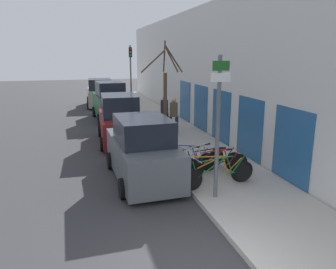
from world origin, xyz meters
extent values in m
plane|color=#333335|center=(0.00, 11.20, 0.00)|extent=(80.00, 80.00, 0.00)
cube|color=#ADA89E|center=(2.60, 14.00, 0.07)|extent=(3.20, 32.00, 0.15)
cube|color=silver|center=(4.35, 14.00, 3.25)|extent=(0.20, 32.00, 6.50)
cube|color=#26598C|center=(4.23, 3.62, 1.32)|extent=(0.03, 1.85, 2.34)
cube|color=#26598C|center=(4.23, 6.21, 1.32)|extent=(0.03, 1.85, 2.34)
cube|color=#26598C|center=(4.23, 8.81, 1.32)|extent=(0.03, 1.85, 2.34)
cube|color=#26598C|center=(4.23, 11.41, 1.32)|extent=(0.03, 1.85, 2.34)
cube|color=#26598C|center=(4.23, 14.01, 1.32)|extent=(0.03, 1.85, 2.34)
cylinder|color=#595B60|center=(1.54, 3.21, 2.11)|extent=(0.11, 0.11, 3.92)
cube|color=#19591E|center=(1.54, 3.14, 3.80)|extent=(0.47, 0.02, 0.25)
cube|color=white|center=(1.54, 3.14, 3.50)|extent=(0.56, 0.02, 0.23)
cylinder|color=black|center=(1.05, 3.77, 0.48)|extent=(0.67, 0.12, 0.67)
cylinder|color=black|center=(2.85, 4.01, 0.48)|extent=(0.67, 0.12, 0.67)
cylinder|color=#197233|center=(1.72, 3.86, 0.79)|extent=(1.01, 0.17, 0.55)
cylinder|color=#197233|center=(1.81, 3.87, 1.03)|extent=(1.18, 0.19, 0.09)
cylinder|color=#197233|center=(2.31, 3.93, 0.77)|extent=(0.22, 0.06, 0.48)
cylinder|color=#197233|center=(2.53, 3.96, 0.51)|extent=(0.64, 0.11, 0.08)
cylinder|color=#197233|center=(2.62, 3.98, 0.74)|extent=(0.48, 0.09, 0.54)
cylinder|color=#197233|center=(1.14, 3.78, 0.77)|extent=(0.22, 0.06, 0.58)
cube|color=black|center=(2.40, 3.95, 1.02)|extent=(0.21, 0.11, 0.04)
cylinder|color=#99999E|center=(1.23, 3.79, 1.05)|extent=(0.08, 0.44, 0.02)
cylinder|color=black|center=(1.15, 4.49, 0.47)|extent=(0.61, 0.22, 0.63)
cylinder|color=black|center=(2.74, 3.99, 0.47)|extent=(0.61, 0.22, 0.63)
cylinder|color=orange|center=(1.75, 4.30, 0.76)|extent=(0.90, 0.31, 0.52)
cylinder|color=orange|center=(1.83, 4.28, 0.98)|extent=(1.04, 0.36, 0.08)
cylinder|color=orange|center=(2.26, 4.14, 0.74)|extent=(0.20, 0.09, 0.46)
cylinder|color=orange|center=(2.46, 4.08, 0.49)|extent=(0.57, 0.20, 0.08)
cylinder|color=orange|center=(2.54, 4.05, 0.71)|extent=(0.43, 0.16, 0.51)
cylinder|color=orange|center=(1.23, 4.46, 0.74)|extent=(0.20, 0.09, 0.55)
cube|color=black|center=(2.34, 4.11, 0.98)|extent=(0.21, 0.14, 0.04)
cylinder|color=#99999E|center=(1.31, 4.44, 1.00)|extent=(0.16, 0.43, 0.02)
cylinder|color=black|center=(1.50, 4.72, 0.47)|extent=(0.65, 0.08, 0.65)
cylinder|color=black|center=(3.11, 4.83, 0.47)|extent=(0.65, 0.08, 0.65)
cylinder|color=red|center=(2.10, 4.76, 0.77)|extent=(0.91, 0.09, 0.53)
cylinder|color=red|center=(2.18, 4.77, 1.00)|extent=(1.05, 0.10, 0.08)
cylinder|color=red|center=(2.62, 4.80, 0.75)|extent=(0.20, 0.05, 0.46)
cylinder|color=red|center=(2.83, 4.81, 0.50)|extent=(0.57, 0.06, 0.08)
cylinder|color=red|center=(2.91, 4.81, 0.72)|extent=(0.43, 0.06, 0.52)
cylinder|color=red|center=(1.58, 4.73, 0.75)|extent=(0.19, 0.04, 0.56)
cube|color=black|center=(2.71, 4.80, 0.99)|extent=(0.20, 0.09, 0.04)
cylinder|color=#99999E|center=(1.66, 4.74, 1.02)|extent=(0.05, 0.44, 0.02)
cylinder|color=black|center=(1.30, 4.92, 0.47)|extent=(0.65, 0.09, 0.64)
cylinder|color=black|center=(3.01, 5.05, 0.47)|extent=(0.65, 0.09, 0.64)
cylinder|color=black|center=(1.94, 4.97, 0.77)|extent=(0.96, 0.11, 0.53)
cylinder|color=black|center=(2.02, 4.97, 1.00)|extent=(1.12, 0.12, 0.08)
cylinder|color=black|center=(2.50, 5.01, 0.75)|extent=(0.21, 0.05, 0.46)
cylinder|color=black|center=(2.71, 5.03, 0.50)|extent=(0.61, 0.08, 0.08)
cylinder|color=black|center=(2.80, 5.03, 0.72)|extent=(0.45, 0.06, 0.52)
cylinder|color=black|center=(1.38, 4.92, 0.75)|extent=(0.20, 0.05, 0.56)
cube|color=black|center=(2.58, 5.02, 0.99)|extent=(0.21, 0.10, 0.04)
cylinder|color=#99999E|center=(1.47, 4.93, 1.02)|extent=(0.06, 0.44, 0.02)
cylinder|color=black|center=(1.00, 5.00, 0.50)|extent=(0.67, 0.26, 0.69)
cylinder|color=black|center=(2.58, 5.56, 0.50)|extent=(0.67, 0.26, 0.69)
cylinder|color=#B7B7BC|center=(1.59, 5.21, 0.82)|extent=(0.90, 0.35, 0.57)
cylinder|color=#B7B7BC|center=(1.67, 5.24, 1.06)|extent=(1.04, 0.40, 0.09)
cylinder|color=#B7B7BC|center=(2.10, 5.39, 0.79)|extent=(0.20, 0.10, 0.50)
cylinder|color=#B7B7BC|center=(2.30, 5.46, 0.52)|extent=(0.57, 0.22, 0.08)
cylinder|color=#B7B7BC|center=(2.38, 5.49, 0.77)|extent=(0.43, 0.17, 0.56)
cylinder|color=#B7B7BC|center=(1.08, 5.03, 0.79)|extent=(0.20, 0.10, 0.60)
cube|color=black|center=(2.18, 5.42, 1.05)|extent=(0.22, 0.14, 0.04)
cylinder|color=#99999E|center=(1.16, 5.06, 1.09)|extent=(0.17, 0.42, 0.02)
cylinder|color=black|center=(0.81, 6.00, 0.47)|extent=(0.57, 0.36, 0.64)
cylinder|color=black|center=(2.12, 5.22, 0.47)|extent=(0.57, 0.36, 0.64)
cylinder|color=#1E4799|center=(1.30, 5.71, 0.77)|extent=(0.75, 0.47, 0.53)
cylinder|color=#1E4799|center=(1.37, 5.67, 0.99)|extent=(0.87, 0.54, 0.08)
cylinder|color=#1E4799|center=(1.73, 5.46, 0.74)|extent=(0.18, 0.13, 0.46)
cylinder|color=#1E4799|center=(1.89, 5.36, 0.49)|extent=(0.47, 0.30, 0.08)
cylinder|color=#1E4799|center=(1.95, 5.32, 0.72)|extent=(0.36, 0.23, 0.51)
cylinder|color=#1E4799|center=(0.88, 5.96, 0.74)|extent=(0.17, 0.12, 0.55)
cube|color=black|center=(1.79, 5.42, 0.98)|extent=(0.21, 0.17, 0.04)
cylinder|color=#99999E|center=(0.95, 5.93, 1.01)|extent=(0.25, 0.39, 0.02)
cube|color=#51565B|center=(-0.11, 5.48, 0.75)|extent=(1.92, 4.36, 1.17)
cube|color=black|center=(-0.10, 5.30, 1.73)|extent=(1.67, 2.29, 0.79)
cylinder|color=black|center=(-1.04, 6.78, 0.31)|extent=(0.24, 0.62, 0.61)
cylinder|color=black|center=(0.73, 6.84, 0.31)|extent=(0.24, 0.62, 0.61)
cylinder|color=black|center=(-0.95, 4.11, 0.31)|extent=(0.24, 0.62, 0.61)
cylinder|color=black|center=(0.82, 4.17, 0.31)|extent=(0.24, 0.62, 0.61)
cube|color=maroon|center=(-0.21, 10.40, 0.74)|extent=(1.90, 4.28, 1.14)
cube|color=black|center=(-0.22, 10.23, 1.79)|extent=(1.65, 2.25, 0.97)
cylinder|color=black|center=(-1.03, 11.74, 0.31)|extent=(0.24, 0.63, 0.62)
cylinder|color=black|center=(0.71, 11.68, 0.31)|extent=(0.24, 0.63, 0.62)
cylinder|color=black|center=(-1.13, 9.13, 0.31)|extent=(0.24, 0.63, 0.62)
cylinder|color=black|center=(0.61, 9.07, 0.31)|extent=(0.24, 0.63, 0.62)
cube|color=#144728|center=(-0.08, 16.04, 0.87)|extent=(1.94, 4.63, 1.38)
cube|color=black|center=(-0.07, 15.86, 2.00)|extent=(1.66, 2.44, 0.86)
cylinder|color=black|center=(-1.01, 17.40, 0.33)|extent=(0.25, 0.67, 0.66)
cylinder|color=black|center=(0.71, 17.49, 0.33)|extent=(0.25, 0.67, 0.66)
cylinder|color=black|center=(-0.87, 14.59, 0.33)|extent=(0.25, 0.67, 0.66)
cylinder|color=black|center=(0.85, 14.67, 0.33)|extent=(0.25, 0.67, 0.66)
cube|color=gray|center=(-0.27, 21.93, 0.76)|extent=(2.06, 4.48, 1.17)
cube|color=black|center=(-0.28, 21.76, 1.77)|extent=(1.79, 2.36, 0.84)
cylinder|color=black|center=(-1.16, 23.34, 0.31)|extent=(0.24, 0.64, 0.63)
cylinder|color=black|center=(0.73, 23.27, 0.31)|extent=(0.24, 0.64, 0.63)
cylinder|color=black|center=(-1.27, 20.60, 0.31)|extent=(0.24, 0.64, 0.63)
cylinder|color=black|center=(0.62, 20.53, 0.31)|extent=(0.24, 0.64, 0.63)
cylinder|color=#1E2338|center=(2.71, 10.75, 0.59)|extent=(0.17, 0.17, 0.89)
cylinder|color=#1E2338|center=(2.41, 10.83, 0.59)|extent=(0.17, 0.17, 0.89)
cylinder|color=brown|center=(2.56, 10.79, 1.39)|extent=(0.41, 0.41, 0.70)
sphere|color=tan|center=(2.56, 10.79, 1.86)|extent=(0.24, 0.24, 0.24)
cylinder|color=#1E2338|center=(2.21, 11.86, 0.59)|extent=(0.16, 0.16, 0.88)
cylinder|color=#1E2338|center=(2.52, 11.91, 0.59)|extent=(0.16, 0.16, 0.88)
cylinder|color=#26262D|center=(2.37, 11.88, 1.37)|extent=(0.40, 0.40, 0.69)
sphere|color=tan|center=(2.37, 11.88, 1.84)|extent=(0.24, 0.24, 0.24)
cylinder|color=#4C3828|center=(1.63, 8.99, 1.73)|extent=(0.16, 0.16, 3.16)
cylinder|color=#4C3828|center=(1.14, 9.14, 3.78)|extent=(1.04, 0.38, 0.98)
cylinder|color=#4C3828|center=(1.95, 9.06, 3.86)|extent=(0.69, 0.22, 1.12)
cylinder|color=#4C3828|center=(1.71, 9.43, 3.97)|extent=(0.23, 0.94, 1.35)
cylinder|color=#4C3828|center=(2.07, 9.16, 3.88)|extent=(0.93, 0.41, 1.17)
cylinder|color=#595B60|center=(1.51, 17.42, 2.40)|extent=(0.10, 0.10, 4.50)
cube|color=black|center=(1.51, 17.32, 4.20)|extent=(0.20, 0.16, 0.64)
sphere|color=red|center=(1.51, 17.23, 4.40)|extent=(0.11, 0.11, 0.11)
sphere|color=orange|center=(1.51, 17.23, 4.20)|extent=(0.11, 0.11, 0.11)
sphere|color=green|center=(1.51, 17.23, 4.00)|extent=(0.11, 0.11, 0.11)
camera|label=1|loc=(-2.07, -4.73, 4.09)|focal=35.00mm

